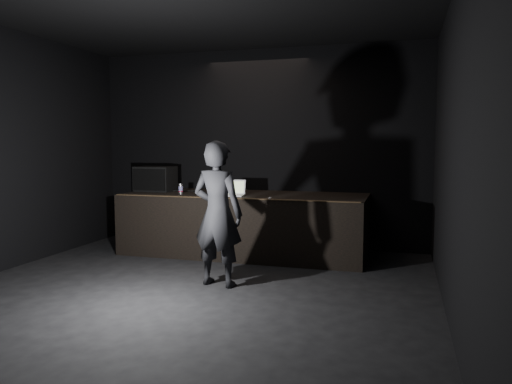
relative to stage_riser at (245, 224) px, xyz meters
The scene contains 11 objects.
ground 2.78m from the stage_riser, 90.00° to the right, with size 7.00×7.00×0.00m, color black.
room_walls 3.13m from the stage_riser, 90.00° to the right, with size 6.10×7.10×3.52m.
stage_riser is the anchor object (origin of this frame).
riser_lip 0.87m from the stage_riser, 90.00° to the right, with size 3.92×0.10×0.01m, color brown.
stage_monitor 1.82m from the stage_riser, behind, with size 0.65×0.48×0.43m.
cable 1.40m from the stage_riser, behind, with size 0.02×0.02×1.01m, color black.
laptop 0.64m from the stage_riser, 109.24° to the right, with size 0.39×0.35×0.25m.
beer_can 1.21m from the stage_riser, 162.76° to the right, with size 0.07×0.07×0.17m.
plastic_cup 0.59m from the stage_riser, 151.85° to the right, with size 0.08×0.08×0.11m, color white.
wii_remote 1.03m from the stage_riser, 47.32° to the right, with size 0.03×0.14×0.03m, color white.
person 1.98m from the stage_riser, 82.59° to the right, with size 0.68×0.45×1.87m, color black.
Camera 1 is at (2.52, -5.12, 1.83)m, focal length 35.00 mm.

